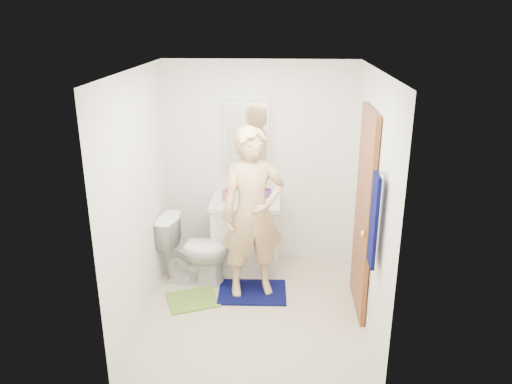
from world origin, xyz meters
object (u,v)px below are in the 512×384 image
(man, at_px, (253,213))
(toilet, at_px, (195,249))
(vanity_cabinet, at_px, (246,236))
(toothbrush_cup, at_px, (267,193))
(medicine_cabinet, at_px, (247,132))
(towel, at_px, (374,221))
(soap_dispenser, at_px, (226,193))

(man, bearing_deg, toilet, 145.61)
(vanity_cabinet, xyz_separation_m, toothbrush_cup, (0.24, 0.14, 0.50))
(medicine_cabinet, relative_size, towel, 0.87)
(vanity_cabinet, xyz_separation_m, toilet, (-0.54, -0.36, -0.01))
(medicine_cabinet, height_order, towel, medicine_cabinet)
(soap_dispenser, height_order, toothbrush_cup, soap_dispenser)
(medicine_cabinet, bearing_deg, soap_dispenser, -132.00)
(soap_dispenser, bearing_deg, vanity_cabinet, 5.02)
(toothbrush_cup, bearing_deg, vanity_cabinet, -150.27)
(toilet, relative_size, man, 0.43)
(toothbrush_cup, bearing_deg, man, -99.35)
(medicine_cabinet, xyz_separation_m, man, (0.12, -0.81, -0.67))
(medicine_cabinet, xyz_separation_m, toothbrush_cup, (0.24, -0.09, -0.70))
(medicine_cabinet, distance_m, toothbrush_cup, 0.75)
(vanity_cabinet, relative_size, soap_dispenser, 4.54)
(soap_dispenser, bearing_deg, towel, -46.31)
(toilet, height_order, man, man)
(towel, xyz_separation_m, soap_dispenser, (-1.40, 1.47, -0.31))
(medicine_cabinet, relative_size, toothbrush_cup, 6.13)
(toilet, bearing_deg, medicine_cabinet, -35.97)
(towel, distance_m, toothbrush_cup, 1.91)
(soap_dispenser, relative_size, toothbrush_cup, 1.54)
(vanity_cabinet, xyz_separation_m, man, (0.12, -0.59, 0.53))
(soap_dispenser, height_order, man, man)
(towel, height_order, toothbrush_cup, towel)
(towel, xyz_separation_m, man, (-1.06, 0.90, -0.32))
(medicine_cabinet, height_order, toothbrush_cup, medicine_cabinet)
(vanity_cabinet, distance_m, toothbrush_cup, 0.57)
(toilet, xyz_separation_m, toothbrush_cup, (0.78, 0.49, 0.51))
(toothbrush_cup, bearing_deg, medicine_cabinet, 159.47)
(soap_dispenser, relative_size, man, 0.10)
(towel, relative_size, toilet, 1.03)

